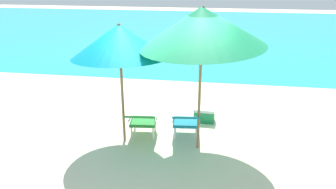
{
  "coord_description": "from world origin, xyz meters",
  "views": [
    {
      "loc": [
        1.01,
        -6.04,
        3.23
      ],
      "look_at": [
        0.0,
        0.39,
        0.75
      ],
      "focal_mm": 35.34,
      "sensor_mm": 36.0,
      "label": 1
    }
  ],
  "objects": [
    {
      "name": "beach_umbrella_left",
      "position": [
        -0.77,
        -0.35,
        2.02
      ],
      "size": [
        2.22,
        2.24,
        2.38
      ],
      "color": "olive",
      "rests_on": "ground_plane"
    },
    {
      "name": "cooler_box",
      "position": [
        0.76,
        0.8,
        0.16
      ],
      "size": [
        0.48,
        0.34,
        0.32
      ],
      "color": "#1E844C",
      "rests_on": "ground_plane"
    },
    {
      "name": "lounge_chair_right",
      "position": [
        0.44,
        -0.09,
        0.4
      ],
      "size": [
        0.62,
        0.92,
        0.68
      ],
      "color": "teal",
      "rests_on": "ground_plane"
    },
    {
      "name": "ground_plane",
      "position": [
        0.0,
        4.0,
        0.0
      ],
      "size": [
        40.0,
        40.0,
        0.0
      ],
      "primitive_type": "plane",
      "color": "beige"
    },
    {
      "name": "beach_umbrella_right",
      "position": [
        0.71,
        -0.42,
        2.32
      ],
      "size": [
        2.97,
        2.96,
        2.71
      ],
      "color": "olive",
      "rests_on": "ground_plane"
    },
    {
      "name": "ocean_band",
      "position": [
        0.0,
        12.53,
        0.0
      ],
      "size": [
        40.0,
        18.0,
        0.01
      ],
      "primitive_type": "cube",
      "color": "#28B2B7",
      "rests_on": "ground_plane"
    },
    {
      "name": "lounge_chair_left",
      "position": [
        -0.43,
        -0.2,
        0.4
      ],
      "size": [
        0.61,
        0.92,
        0.68
      ],
      "color": "#338E3D",
      "rests_on": "ground_plane"
    }
  ]
}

